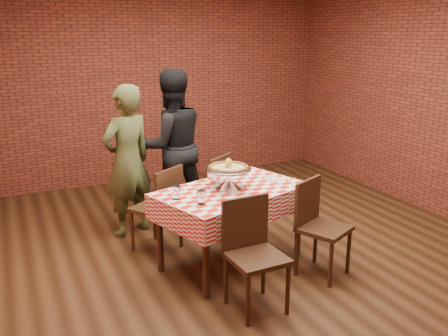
{
  "coord_description": "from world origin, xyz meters",
  "views": [
    {
      "loc": [
        -1.99,
        -3.93,
        2.18
      ],
      "look_at": [
        -0.14,
        0.07,
        0.93
      ],
      "focal_mm": 38.84,
      "sensor_mm": 36.0,
      "label": 1
    }
  ],
  "objects_px": {
    "table": "(232,227)",
    "chair_near_left": "(257,258)",
    "diner_black": "(171,146)",
    "pizza": "(229,168)",
    "chair_near_right": "(324,230)",
    "water_glass_right": "(176,192)",
    "water_glass_left": "(201,197)",
    "diner_olive": "(127,161)",
    "pizza_stand": "(228,178)",
    "chair_far_right": "(207,193)",
    "condiment_caddy": "(214,175)",
    "chair_far_left": "(156,208)"
  },
  "relations": [
    {
      "from": "chair_far_right",
      "to": "pizza",
      "type": "bearing_deg",
      "value": 46.96
    },
    {
      "from": "pizza",
      "to": "chair_near_left",
      "type": "bearing_deg",
      "value": -100.12
    },
    {
      "from": "table",
      "to": "chair_far_right",
      "type": "height_order",
      "value": "chair_far_right"
    },
    {
      "from": "pizza_stand",
      "to": "diner_black",
      "type": "height_order",
      "value": "diner_black"
    },
    {
      "from": "water_glass_left",
      "to": "condiment_caddy",
      "type": "distance_m",
      "value": 0.64
    },
    {
      "from": "water_glass_left",
      "to": "water_glass_right",
      "type": "xyz_separation_m",
      "value": [
        -0.15,
        0.21,
        0.0
      ]
    },
    {
      "from": "pizza_stand",
      "to": "chair_far_left",
      "type": "relative_size",
      "value": 0.48
    },
    {
      "from": "table",
      "to": "diner_olive",
      "type": "bearing_deg",
      "value": 121.83
    },
    {
      "from": "chair_near_right",
      "to": "diner_black",
      "type": "relative_size",
      "value": 0.5
    },
    {
      "from": "pizza_stand",
      "to": "diner_black",
      "type": "distance_m",
      "value": 1.35
    },
    {
      "from": "chair_near_left",
      "to": "chair_far_left",
      "type": "distance_m",
      "value": 1.47
    },
    {
      "from": "chair_near_left",
      "to": "chair_near_right",
      "type": "bearing_deg",
      "value": 14.65
    },
    {
      "from": "condiment_caddy",
      "to": "chair_near_right",
      "type": "bearing_deg",
      "value": -85.44
    },
    {
      "from": "water_glass_right",
      "to": "chair_near_right",
      "type": "bearing_deg",
      "value": -22.49
    },
    {
      "from": "diner_olive",
      "to": "diner_black",
      "type": "bearing_deg",
      "value": -179.41
    },
    {
      "from": "table",
      "to": "water_glass_left",
      "type": "bearing_deg",
      "value": -147.97
    },
    {
      "from": "pizza_stand",
      "to": "chair_far_right",
      "type": "xyz_separation_m",
      "value": [
        0.12,
        0.82,
        -0.41
      ]
    },
    {
      "from": "water_glass_left",
      "to": "pizza",
      "type": "bearing_deg",
      "value": 36.09
    },
    {
      "from": "diner_olive",
      "to": "chair_far_left",
      "type": "bearing_deg",
      "value": 82.67
    },
    {
      "from": "water_glass_left",
      "to": "chair_far_left",
      "type": "bearing_deg",
      "value": 99.96
    },
    {
      "from": "water_glass_left",
      "to": "diner_black",
      "type": "height_order",
      "value": "diner_black"
    },
    {
      "from": "chair_near_left",
      "to": "chair_near_right",
      "type": "height_order",
      "value": "chair_near_left"
    },
    {
      "from": "chair_far_right",
      "to": "water_glass_left",
      "type": "bearing_deg",
      "value": 30.49
    },
    {
      "from": "pizza",
      "to": "diner_black",
      "type": "xyz_separation_m",
      "value": [
        -0.1,
        1.35,
        -0.07
      ]
    },
    {
      "from": "diner_olive",
      "to": "chair_far_right",
      "type": "bearing_deg",
      "value": 138.77
    },
    {
      "from": "water_glass_left",
      "to": "diner_olive",
      "type": "height_order",
      "value": "diner_olive"
    },
    {
      "from": "pizza",
      "to": "chair_near_right",
      "type": "height_order",
      "value": "pizza"
    },
    {
      "from": "chair_near_left",
      "to": "diner_olive",
      "type": "bearing_deg",
      "value": 102.68
    },
    {
      "from": "condiment_caddy",
      "to": "diner_black",
      "type": "xyz_separation_m",
      "value": [
        -0.06,
        1.1,
        0.06
      ]
    },
    {
      "from": "chair_far_left",
      "to": "chair_far_right",
      "type": "relative_size",
      "value": 1.01
    },
    {
      "from": "condiment_caddy",
      "to": "chair_far_left",
      "type": "height_order",
      "value": "condiment_caddy"
    },
    {
      "from": "table",
      "to": "chair_near_left",
      "type": "xyz_separation_m",
      "value": [
        -0.17,
        -0.82,
        0.08
      ]
    },
    {
      "from": "condiment_caddy",
      "to": "chair_near_right",
      "type": "distance_m",
      "value": 1.17
    },
    {
      "from": "table",
      "to": "water_glass_left",
      "type": "distance_m",
      "value": 0.66
    },
    {
      "from": "chair_near_right",
      "to": "diner_black",
      "type": "height_order",
      "value": "diner_black"
    },
    {
      "from": "pizza_stand",
      "to": "chair_far_right",
      "type": "bearing_deg",
      "value": 81.54
    },
    {
      "from": "condiment_caddy",
      "to": "diner_black",
      "type": "bearing_deg",
      "value": 56.83
    },
    {
      "from": "chair_far_left",
      "to": "diner_black",
      "type": "xyz_separation_m",
      "value": [
        0.44,
        0.78,
        0.44
      ]
    },
    {
      "from": "water_glass_right",
      "to": "diner_olive",
      "type": "height_order",
      "value": "diner_olive"
    },
    {
      "from": "table",
      "to": "diner_black",
      "type": "bearing_deg",
      "value": 95.07
    },
    {
      "from": "water_glass_left",
      "to": "chair_near_right",
      "type": "bearing_deg",
      "value": -15.65
    },
    {
      "from": "table",
      "to": "water_glass_right",
      "type": "height_order",
      "value": "water_glass_right"
    },
    {
      "from": "water_glass_right",
      "to": "chair_far_right",
      "type": "distance_m",
      "value": 1.18
    },
    {
      "from": "table",
      "to": "pizza_stand",
      "type": "height_order",
      "value": "pizza_stand"
    },
    {
      "from": "pizza",
      "to": "chair_near_left",
      "type": "height_order",
      "value": "pizza"
    },
    {
      "from": "chair_far_right",
      "to": "diner_black",
      "type": "xyz_separation_m",
      "value": [
        -0.22,
        0.52,
        0.44
      ]
    },
    {
      "from": "table",
      "to": "water_glass_right",
      "type": "distance_m",
      "value": 0.72
    },
    {
      "from": "water_glass_left",
      "to": "chair_near_left",
      "type": "bearing_deg",
      "value": -66.61
    },
    {
      "from": "table",
      "to": "water_glass_right",
      "type": "bearing_deg",
      "value": -174.72
    },
    {
      "from": "pizza_stand",
      "to": "diner_olive",
      "type": "xyz_separation_m",
      "value": [
        -0.68,
        1.11,
        -0.03
      ]
    }
  ]
}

